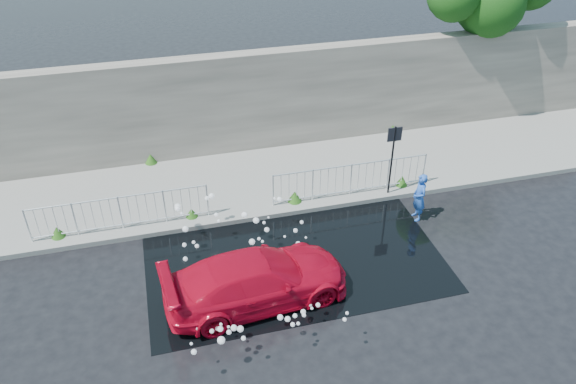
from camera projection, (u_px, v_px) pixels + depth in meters
name	position (u px, v px, depth m)	size (l,w,h in m)	color
ground	(285.00, 284.00, 14.60)	(90.00, 90.00, 0.00)	black
pavement	(247.00, 181.00, 18.58)	(30.00, 4.00, 0.15)	gray
curb	(260.00, 216.00, 16.97)	(30.00, 0.25, 0.16)	gray
retaining_wall	(233.00, 104.00, 19.32)	(30.00, 0.60, 3.50)	#564F48
puddle	(293.00, 257.00, 15.51)	(8.00, 5.00, 0.01)	black
sign_post	(393.00, 150.00, 17.01)	(0.45, 0.06, 2.50)	black
railing_left	(120.00, 212.00, 16.04)	(5.05, 0.05, 1.10)	silver
railing_right	(351.00, 178.00, 17.51)	(5.05, 0.05, 1.10)	silver
weeds	(246.00, 184.00, 18.00)	(12.17, 3.93, 0.36)	#225215
water_spray	(241.00, 257.00, 14.46)	(3.56, 5.56, 1.04)	white
red_car	(257.00, 279.00, 13.79)	(1.87, 4.59, 1.33)	#B9071F
person	(419.00, 197.00, 16.59)	(0.56, 0.37, 1.53)	blue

